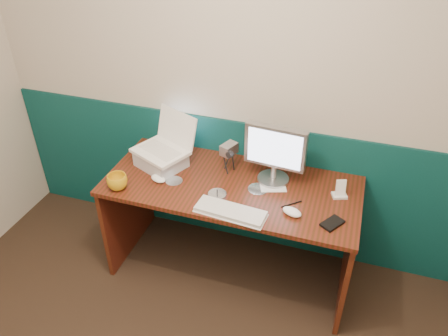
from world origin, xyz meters
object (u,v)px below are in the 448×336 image
(mug, at_px, (117,182))
(laptop, at_px, (159,135))
(monitor, at_px, (275,155))
(keyboard, at_px, (230,212))
(desk, at_px, (231,229))
(camcorder, at_px, (229,159))

(mug, bearing_deg, laptop, 64.72)
(monitor, bearing_deg, keyboard, -106.80)
(laptop, bearing_deg, monitor, 29.58)
(keyboard, relative_size, mug, 3.25)
(desk, relative_size, mug, 12.77)
(desk, distance_m, keyboard, 0.48)
(keyboard, bearing_deg, desk, 111.14)
(desk, distance_m, monitor, 0.63)
(laptop, relative_size, keyboard, 0.82)
(camcorder, bearing_deg, mug, -124.24)
(desk, bearing_deg, camcorder, 113.84)
(keyboard, bearing_deg, laptop, 155.75)
(monitor, bearing_deg, laptop, -169.47)
(keyboard, distance_m, mug, 0.73)
(laptop, relative_size, mug, 2.66)
(monitor, height_order, camcorder, monitor)
(desk, distance_m, mug, 0.82)
(desk, height_order, laptop, laptop)
(mug, xyz_separation_m, camcorder, (0.59, 0.40, 0.04))
(keyboard, xyz_separation_m, mug, (-0.73, 0.01, 0.04))
(monitor, distance_m, keyboard, 0.47)
(monitor, bearing_deg, desk, -147.15)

